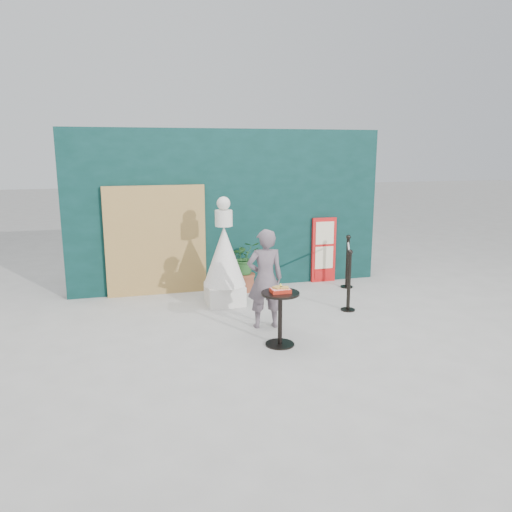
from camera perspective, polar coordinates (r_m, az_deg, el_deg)
name	(u,v)px	position (r m, az deg, el deg)	size (l,w,h in m)	color
ground	(279,345)	(6.97, 2.69, -10.09)	(60.00, 60.00, 0.00)	#ADAAA5
back_wall	(229,210)	(9.56, -3.15, 5.31)	(6.00, 0.30, 3.00)	black
bamboo_fence	(156,241)	(9.23, -11.36, 1.70)	(1.80, 0.08, 2.00)	tan
woman	(265,279)	(7.40, 1.04, -2.62)	(0.55, 0.36, 1.50)	#6A5B63
menu_board	(324,250)	(10.09, 7.74, 0.69)	(0.50, 0.07, 1.30)	red
statue	(224,261)	(8.54, -3.64, -0.57)	(0.73, 0.73, 1.86)	white
cafe_table	(280,310)	(6.79, 2.78, -6.21)	(0.52, 0.52, 0.75)	black
food_basket	(280,290)	(6.71, 2.81, -3.86)	(0.26, 0.19, 0.11)	red
planter	(245,262)	(9.34, -1.28, -0.70)	(0.56, 0.49, 0.96)	brown
stanchion_barrier	(348,271)	(9.06, 10.48, -1.73)	(0.84, 1.54, 1.03)	black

